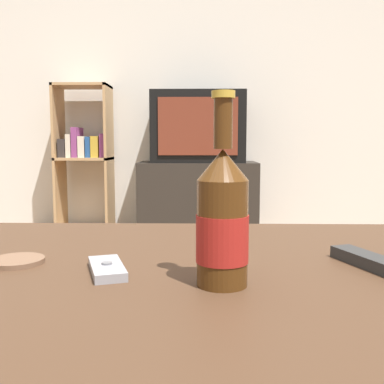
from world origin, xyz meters
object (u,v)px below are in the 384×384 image
Objects in this scene: television at (198,127)px; bookshelf at (84,154)px; tv_stand at (198,198)px; remote_control at (377,264)px; beer_bottle at (222,219)px; cell_phone at (107,268)px.

bookshelf is (-0.89, 0.08, -0.20)m from television.
remote_control is at bearing -83.52° from tv_stand.
beer_bottle is at bearing -88.82° from television.
cell_phone is 0.66× the size of remote_control.
bookshelf is 9.03× the size of cell_phone.
beer_bottle is 1.44× the size of remote_control.
television is at bearing 91.18° from beer_bottle.
tv_stand is 0.78× the size of bookshelf.
remote_control is (1.20, -2.79, -0.10)m from bookshelf.
television is at bearing -90.00° from tv_stand.
cell_phone is (0.77, -2.82, -0.10)m from bookshelf.
tv_stand is at bearing 68.95° from cell_phone.
tv_stand is at bearing -5.19° from bookshelf.
tv_stand is at bearing 90.00° from television.
tv_stand reaches higher than cell_phone.
television is 3.63× the size of remote_control.
tv_stand is 2.74m from remote_control.
cell_phone is at bearing 163.48° from remote_control.
television is 2.53× the size of beer_bottle.
beer_bottle is at bearing -88.82° from tv_stand.
tv_stand is 2.81m from beer_bottle.
bookshelf is at bearing 93.15° from remote_control.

